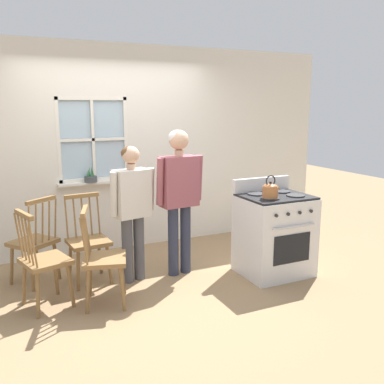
# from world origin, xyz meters

# --- Properties ---
(ground_plane) EXTENTS (16.00, 16.00, 0.00)m
(ground_plane) POSITION_xyz_m (0.00, 0.00, 0.00)
(ground_plane) COLOR #937551
(wall_back) EXTENTS (6.40, 0.16, 2.70)m
(wall_back) POSITION_xyz_m (0.01, 1.40, 1.34)
(wall_back) COLOR silver
(wall_back) RESTS_ON ground_plane
(chair_by_window) EXTENTS (0.45, 0.44, 0.97)m
(chair_by_window) POSITION_xyz_m (-0.59, 0.41, 0.45)
(chair_by_window) COLOR olive
(chair_by_window) RESTS_ON ground_plane
(chair_near_wall) EXTENTS (0.50, 0.51, 0.97)m
(chair_near_wall) POSITION_xyz_m (-1.10, -0.03, 0.45)
(chair_near_wall) COLOR olive
(chair_near_wall) RESTS_ON ground_plane
(chair_center_cluster) EXTENTS (0.57, 0.57, 0.97)m
(chair_center_cluster) POSITION_xyz_m (-1.12, 0.62, 0.45)
(chair_center_cluster) COLOR olive
(chair_center_cluster) RESTS_ON ground_plane
(chair_near_stove) EXTENTS (0.50, 0.51, 0.97)m
(chair_near_stove) POSITION_xyz_m (-0.58, -0.21, 0.45)
(chair_near_stove) COLOR olive
(chair_near_stove) RESTS_ON ground_plane
(person_elderly_left) EXTENTS (0.54, 0.29, 1.50)m
(person_elderly_left) POSITION_xyz_m (-0.13, 0.22, 0.89)
(person_elderly_left) COLOR #4C4C51
(person_elderly_left) RESTS_ON ground_plane
(person_teen_center) EXTENTS (0.58, 0.25, 1.66)m
(person_teen_center) POSITION_xyz_m (0.41, 0.19, 1.02)
(person_teen_center) COLOR #2D3347
(person_teen_center) RESTS_ON ground_plane
(stove) EXTENTS (0.77, 0.68, 1.08)m
(stove) POSITION_xyz_m (1.40, -0.27, 0.47)
(stove) COLOR silver
(stove) RESTS_ON ground_plane
(kettle) EXTENTS (0.21, 0.17, 0.25)m
(kettle) POSITION_xyz_m (1.23, -0.40, 1.02)
(kettle) COLOR #A86638
(kettle) RESTS_ON stove
(potted_plant) EXTENTS (0.16, 0.16, 0.21)m
(potted_plant) POSITION_xyz_m (-0.34, 1.31, 1.01)
(potted_plant) COLOR #42474C
(potted_plant) RESTS_ON wall_back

